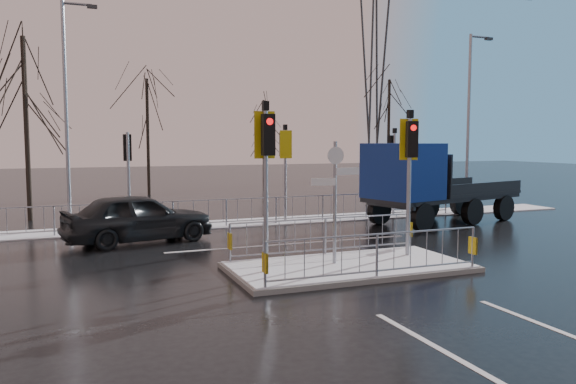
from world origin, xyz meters
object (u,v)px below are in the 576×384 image
object	(u,v)px
traffic_island	(348,254)
street_lamp_right	(470,115)
flatbed_truck	(420,182)
street_lamp_left	(68,106)
car_far_lane	(139,218)

from	to	relation	value
traffic_island	street_lamp_right	distance (m)	14.14
flatbed_truck	street_lamp_right	world-z (taller)	street_lamp_right
traffic_island	flatbed_truck	bearing A→B (deg)	43.20
flatbed_truck	street_lamp_right	size ratio (longest dim) A/B	0.90
flatbed_truck	street_lamp_left	world-z (taller)	street_lamp_left
flatbed_truck	street_lamp_left	distance (m)	13.30
traffic_island	street_lamp_left	xyz separation A→B (m)	(-6.42, 9.49, 4.10)
flatbed_truck	car_far_lane	bearing A→B (deg)	178.85
traffic_island	car_far_lane	bearing A→B (deg)	127.29
flatbed_truck	street_lamp_left	bearing A→B (deg)	162.74
flatbed_truck	street_lamp_right	distance (m)	6.05
flatbed_truck	street_lamp_left	size ratio (longest dim) A/B	0.87
traffic_island	car_far_lane	xyz separation A→B (m)	(-4.45, 5.84, 0.41)
car_far_lane	flatbed_truck	xyz separation A→B (m)	(10.45, -0.21, 0.87)
street_lamp_right	street_lamp_left	bearing A→B (deg)	176.63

